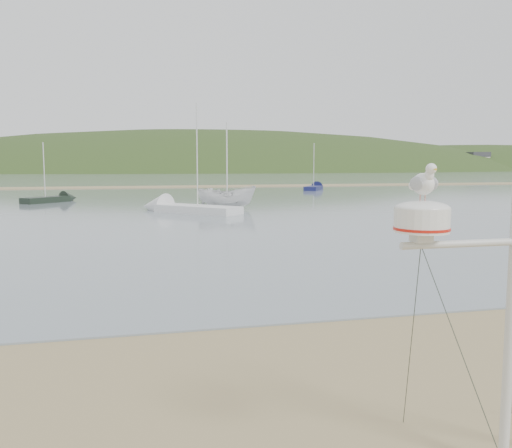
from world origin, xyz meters
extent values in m
plane|color=#89754F|center=(0.00, 0.00, 0.00)|extent=(560.00, 560.00, 0.00)
cube|color=slate|center=(0.00, 132.00, 0.02)|extent=(560.00, 256.00, 0.04)
cube|color=#89754F|center=(0.00, 70.00, 0.07)|extent=(560.00, 7.00, 0.07)
ellipsoid|color=#233716|center=(40.00, 235.00, -22.00)|extent=(400.00, 180.00, 80.00)
ellipsoid|color=#233716|center=(180.00, 235.00, -15.40)|extent=(300.00, 135.00, 56.00)
cube|color=silver|center=(-36.00, 196.00, 4.00)|extent=(8.40, 6.30, 8.00)
cube|color=silver|center=(-10.00, 196.00, 4.00)|extent=(8.40, 6.30, 8.00)
cube|color=silver|center=(16.00, 196.00, 4.00)|extent=(8.40, 6.30, 8.00)
cube|color=silver|center=(42.00, 196.00, 4.00)|extent=(8.40, 6.30, 8.00)
cube|color=silver|center=(68.00, 196.00, 4.00)|extent=(8.40, 6.30, 8.00)
cube|color=silver|center=(94.00, 196.00, 4.00)|extent=(8.40, 6.30, 8.00)
cube|color=silver|center=(120.00, 196.00, 4.00)|extent=(8.40, 6.30, 8.00)
cube|color=silver|center=(146.00, 196.00, 4.00)|extent=(8.40, 6.30, 8.00)
cylinder|color=silver|center=(4.00, -1.71, 2.56)|extent=(1.45, 0.08, 0.08)
cube|color=silver|center=(3.50, -1.71, 2.64)|extent=(0.18, 0.18, 0.10)
cylinder|color=white|center=(3.50, -1.71, 2.81)|extent=(0.56, 0.56, 0.24)
cylinder|color=red|center=(3.50, -1.71, 2.73)|extent=(0.57, 0.57, 0.03)
ellipsoid|color=white|center=(3.50, -1.71, 2.94)|extent=(0.56, 0.56, 0.16)
cylinder|color=tan|center=(3.47, -1.71, 3.05)|extent=(0.01, 0.01, 0.08)
cylinder|color=tan|center=(3.53, -1.71, 3.05)|extent=(0.01, 0.01, 0.08)
ellipsoid|color=white|center=(3.50, -1.71, 3.18)|extent=(0.19, 0.30, 0.22)
ellipsoid|color=#A8AAB0|center=(3.42, -1.72, 3.19)|extent=(0.06, 0.24, 0.14)
ellipsoid|color=#A8AAB0|center=(3.59, -1.72, 3.19)|extent=(0.06, 0.24, 0.14)
cone|color=white|center=(3.50, -1.55, 3.16)|extent=(0.10, 0.09, 0.10)
ellipsoid|color=white|center=(3.50, -1.82, 3.28)|extent=(0.09, 0.09, 0.13)
sphere|color=white|center=(3.50, -1.85, 3.34)|extent=(0.11, 0.11, 0.11)
cone|color=gold|center=(3.50, -1.90, 3.33)|extent=(0.02, 0.06, 0.02)
imported|color=silver|center=(7.80, 32.46, 2.21)|extent=(1.74, 1.70, 4.33)
cube|color=#15194B|center=(23.33, 57.27, 0.29)|extent=(3.78, 4.91, 0.50)
cone|color=#15194B|center=(24.91, 59.91, 0.29)|extent=(2.18, 2.23, 1.54)
cylinder|color=silver|center=(23.33, 57.27, 3.18)|extent=(0.08, 0.08, 5.28)
cube|color=black|center=(-6.08, 42.12, 0.29)|extent=(3.81, 3.97, 0.50)
cone|color=black|center=(-4.27, 44.08, 0.29)|extent=(1.97, 1.98, 1.33)
cylinder|color=silver|center=(-6.08, 42.12, 2.83)|extent=(0.08, 0.08, 4.59)
cube|color=silver|center=(5.27, 29.65, 0.29)|extent=(5.69, 5.84, 0.50)
cone|color=silver|center=(2.54, 32.52, 0.29)|extent=(2.92, 2.93, 1.98)
cylinder|color=silver|center=(5.27, 29.65, 3.94)|extent=(0.08, 0.08, 6.79)
camera|label=1|loc=(0.59, -6.62, 3.39)|focal=38.00mm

